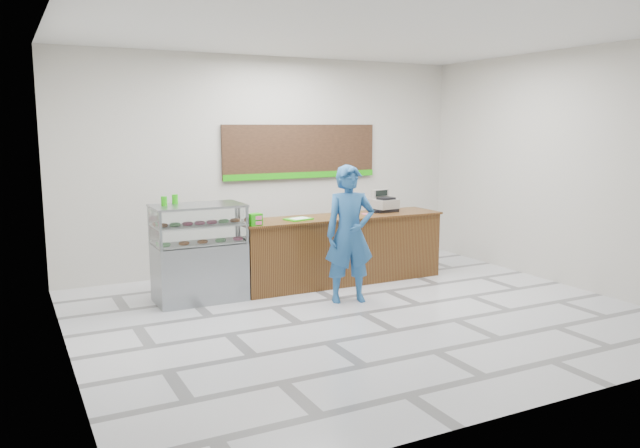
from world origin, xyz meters
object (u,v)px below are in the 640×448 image
serving_tray (298,219)px  customer (350,234)px  sales_counter (341,249)px  display_case (199,252)px  cash_register (383,203)px

serving_tray → customer: customer is taller
sales_counter → display_case: 2.23m
display_case → serving_tray: 1.52m
cash_register → serving_tray: (-1.57, -0.18, -0.12)m
sales_counter → customer: size_ratio=1.75×
sales_counter → serving_tray: 0.91m
sales_counter → customer: customer is taller
serving_tray → customer: (0.34, -0.91, -0.11)m
sales_counter → cash_register: cash_register is taller
sales_counter → display_case: display_case is taller
cash_register → customer: bearing=-146.8°
cash_register → customer: (-1.24, -1.09, -0.23)m
sales_counter → cash_register: size_ratio=7.63×
display_case → cash_register: (3.05, 0.12, 0.48)m
serving_tray → sales_counter: bearing=-10.4°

